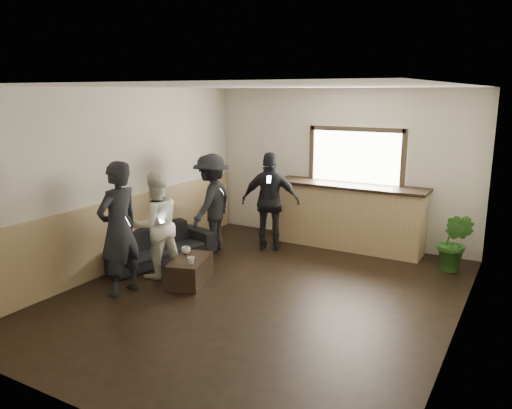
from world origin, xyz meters
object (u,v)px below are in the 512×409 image
Objects in this scene: person_a at (119,229)px; person_c at (212,203)px; cup_a at (186,250)px; person_d at (271,202)px; coffee_table at (190,271)px; sofa at (158,245)px; cup_b at (191,260)px; potted_plant at (455,242)px; bar_counter at (349,212)px; person_b at (156,225)px.

person_c is (-0.00, 2.20, -0.07)m from person_a.
person_a is at bearing -112.45° from cup_a.
person_d is at bearing 75.98° from cup_a.
coffee_table is 0.35m from cup_a.
coffee_table is at bearing 14.68° from person_c.
person_a reaches higher than cup_a.
cup_b is (1.18, -0.66, 0.13)m from sofa.
potted_plant reaches higher than coffee_table.
person_d is (1.30, 1.50, 0.59)m from sofa.
coffee_table is at bearing 132.17° from cup_b.
coffee_table is (1.04, -0.50, -0.10)m from sofa.
potted_plant is 5.01m from person_a.
person_a is (-0.73, -0.62, 0.51)m from cup_b.
coffee_table is 0.48× the size of person_d.
potted_plant is at bearing 96.62° from person_c.
person_c is (-2.00, -1.39, 0.21)m from bar_counter.
potted_plant is 3.06m from person_d.
coffee_table is 0.87× the size of potted_plant.
person_c is (-0.39, 1.25, 0.44)m from cup_a.
bar_counter is at bearing -32.08° from sofa.
sofa is 1.15m from coffee_table.
sofa is 2.02× the size of potted_plant.
cup_a is 0.14× the size of potted_plant.
person_c is (0.45, 0.92, 0.58)m from sofa.
person_b is (-0.39, -0.20, 0.39)m from cup_a.
person_c reaches higher than coffee_table.
sofa is 14.50× the size of cup_a.
person_c is at bearing -145.30° from bar_counter.
sofa is at bearing -33.84° from person_c.
coffee_table is 0.32m from cup_b.
person_d is at bearing 116.52° from person_c.
cup_b is at bearing -47.83° from coffee_table.
coffee_table is at bearing -143.64° from potted_plant.
person_a reaches higher than person_d.
person_c is at bearing -11.42° from sofa.
cup_b is at bearing 106.63° from person_b.
person_b reaches higher than cup_a.
bar_counter is 4.11m from person_a.
person_a is (0.45, -1.28, 0.65)m from sofa.
potted_plant is at bearing 166.92° from person_d.
sofa is at bearing -136.77° from bar_counter.
person_b is (-0.00, 0.75, -0.12)m from person_a.
bar_counter is 1.46× the size of person_a.
potted_plant reaches higher than sofa.
bar_counter reaches higher than potted_plant.
person_b is at bearing -177.12° from coffee_table.
coffee_table is 1.67m from person_c.
bar_counter is at bearing 63.22° from coffee_table.
bar_counter reaches higher than sofa.
person_a is 1.15× the size of person_b.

